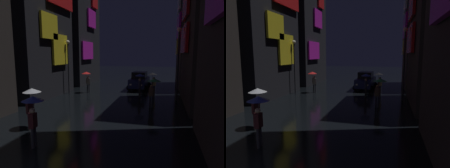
# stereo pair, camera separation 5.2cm
# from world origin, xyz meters

# --- Properties ---
(building_left_mid) EXTENTS (4.25, 7.28, 14.63)m
(building_left_mid) POSITION_xyz_m (-7.47, 12.65, 7.33)
(building_left_mid) COLOR black
(building_left_mid) RESTS_ON ground
(building_left_far) EXTENTS (4.25, 7.51, 14.74)m
(building_left_far) POSITION_xyz_m (-7.48, 21.75, 7.37)
(building_left_far) COLOR black
(building_left_far) RESTS_ON ground
(building_right_mid) EXTENTS (4.25, 7.24, 14.23)m
(building_right_mid) POSITION_xyz_m (7.48, 12.62, 7.12)
(building_right_mid) COLOR #2D2826
(building_right_mid) RESTS_ON ground
(building_right_far) EXTENTS (4.25, 7.39, 15.32)m
(building_right_far) POSITION_xyz_m (7.47, 21.69, 7.67)
(building_right_far) COLOR #33302D
(building_right_far) RESTS_ON ground
(pedestrian_near_crossing_green) EXTENTS (0.90, 0.90, 2.12)m
(pedestrian_near_crossing_green) POSITION_xyz_m (3.25, 10.96, 1.67)
(pedestrian_near_crossing_green) COLOR #2D2D38
(pedestrian_near_crossing_green) RESTS_ON ground
(pedestrian_foreground_right_red) EXTENTS (0.90, 0.90, 2.12)m
(pedestrian_foreground_right_red) POSITION_xyz_m (-3.44, 15.04, 1.67)
(pedestrian_foreground_right_red) COLOR #2D2D38
(pedestrian_foreground_right_red) RESTS_ON ground
(pedestrian_far_right_black) EXTENTS (0.90, 0.90, 2.12)m
(pedestrian_far_right_black) POSITION_xyz_m (2.94, 15.82, 1.67)
(pedestrian_far_right_black) COLOR #2D2D38
(pedestrian_far_right_black) RESTS_ON ground
(pedestrian_foreground_left_blue) EXTENTS (0.90, 0.90, 2.12)m
(pedestrian_foreground_left_blue) POSITION_xyz_m (-1.21, 3.52, 1.67)
(pedestrian_foreground_left_blue) COLOR #2D2D38
(pedestrian_foreground_left_blue) RESTS_ON ground
(pedestrian_midstreet_left_blue) EXTENTS (0.90, 0.90, 2.12)m
(pedestrian_midstreet_left_blue) POSITION_xyz_m (1.89, 14.31, 1.67)
(pedestrian_midstreet_left_blue) COLOR #2D2D38
(pedestrian_midstreet_left_blue) RESTS_ON ground
(pedestrian_midstreet_centre_clear) EXTENTS (0.90, 0.90, 2.12)m
(pedestrian_midstreet_centre_clear) POSITION_xyz_m (-2.50, 5.17, 1.67)
(pedestrian_midstreet_centre_clear) COLOR #38332D
(pedestrian_midstreet_centre_clear) RESTS_ON ground
(car_distant) EXTENTS (2.42, 4.23, 1.92)m
(car_distant) POSITION_xyz_m (1.36, 18.57, 0.93)
(car_distant) COLOR navy
(car_distant) RESTS_ON ground
(streetlamp_left_far) EXTENTS (0.36, 0.36, 5.15)m
(streetlamp_left_far) POSITION_xyz_m (-5.00, 14.26, 3.25)
(streetlamp_left_far) COLOR #2D2D33
(streetlamp_left_far) RESTS_ON ground
(streetlamp_right_far) EXTENTS (0.36, 0.36, 5.93)m
(streetlamp_right_far) POSITION_xyz_m (5.00, 13.63, 3.67)
(streetlamp_right_far) COLOR #2D2D33
(streetlamp_right_far) RESTS_ON ground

